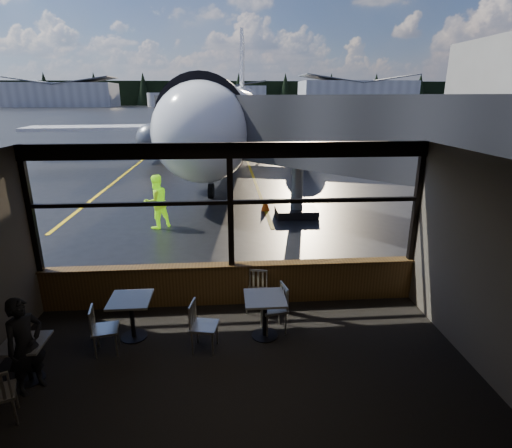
{
  "coord_description": "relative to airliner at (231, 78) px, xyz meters",
  "views": [
    {
      "loc": [
        -0.09,
        -7.9,
        4.36
      ],
      "look_at": [
        0.6,
        1.0,
        1.5
      ],
      "focal_mm": 28.0,
      "sensor_mm": 36.0,
      "label": 1
    }
  ],
  "objects": [
    {
      "name": "ground_plane",
      "position": [
        -0.46,
        98.08,
        -5.57
      ],
      "size": [
        520.0,
        520.0,
        0.0
      ],
      "primitive_type": "plane",
      "color": "black",
      "rests_on": "ground"
    },
    {
      "name": "carpet_floor",
      "position": [
        -0.46,
        -24.92,
        -5.56
      ],
      "size": [
        8.0,
        6.0,
        0.01
      ],
      "primitive_type": "cube",
      "color": "black",
      "rests_on": "ground"
    },
    {
      "name": "ceiling",
      "position": [
        -0.46,
        -24.92,
        -2.07
      ],
      "size": [
        8.0,
        6.0,
        0.04
      ],
      "primitive_type": "cube",
      "color": "#38332D",
      "rests_on": "ground"
    },
    {
      "name": "wall_right",
      "position": [
        3.54,
        -24.92,
        -3.82
      ],
      "size": [
        0.04,
        6.0,
        3.5
      ],
      "primitive_type": "cube",
      "color": "#504940",
      "rests_on": "ground"
    },
    {
      "name": "window_sill",
      "position": [
        -0.46,
        -21.92,
        -5.12
      ],
      "size": [
        8.0,
        0.28,
        0.9
      ],
      "primitive_type": "cube",
      "color": "#4D3317",
      "rests_on": "ground"
    },
    {
      "name": "window_header",
      "position": [
        -0.46,
        -21.92,
        -2.22
      ],
      "size": [
        8.0,
        0.18,
        0.3
      ],
      "primitive_type": "cube",
      "color": "black",
      "rests_on": "ground"
    },
    {
      "name": "mullion_left",
      "position": [
        -4.41,
        -21.92,
        -3.37
      ],
      "size": [
        0.12,
        0.12,
        2.6
      ],
      "primitive_type": "cube",
      "color": "black",
      "rests_on": "ground"
    },
    {
      "name": "mullion_centre",
      "position": [
        -0.46,
        -21.92,
        -3.37
      ],
      "size": [
        0.12,
        0.12,
        2.6
      ],
      "primitive_type": "cube",
      "color": "black",
      "rests_on": "ground"
    },
    {
      "name": "mullion_right",
      "position": [
        3.49,
        -21.92,
        -3.37
      ],
      "size": [
        0.12,
        0.12,
        2.6
      ],
      "primitive_type": "cube",
      "color": "black",
      "rests_on": "ground"
    },
    {
      "name": "window_transom",
      "position": [
        -0.46,
        -21.92,
        -3.27
      ],
      "size": [
        8.0,
        0.1,
        0.08
      ],
      "primitive_type": "cube",
      "color": "black",
      "rests_on": "ground"
    },
    {
      "name": "airliner",
      "position": [
        0.0,
        0.0,
        0.0
      ],
      "size": [
        33.83,
        39.28,
        11.14
      ],
      "primitive_type": null,
      "rotation": [
        0.0,
        0.0,
        -0.1
      ],
      "color": "white",
      "rests_on": "ground_plane"
    },
    {
      "name": "jet_bridge",
      "position": [
        3.14,
        -16.42,
        -3.12
      ],
      "size": [
        9.19,
        11.23,
        4.9
      ],
      "primitive_type": null,
      "color": "#2A2A2D",
      "rests_on": "ground_plane"
    },
    {
      "name": "cafe_table_near",
      "position": [
        0.13,
        -23.26,
        -5.16
      ],
      "size": [
        0.75,
        0.75,
        0.83
      ],
      "primitive_type": null,
      "color": "#ACA79E",
      "rests_on": "carpet_floor"
    },
    {
      "name": "cafe_table_mid",
      "position": [
        -2.34,
        -23.1,
        -5.16
      ],
      "size": [
        0.75,
        0.75,
        0.82
      ],
      "primitive_type": null,
      "color": "gray",
      "rests_on": "carpet_floor"
    },
    {
      "name": "cafe_table_left",
      "position": [
        -3.74,
        -24.19,
        -5.22
      ],
      "size": [
        0.64,
        0.64,
        0.71
      ],
      "primitive_type": null,
      "color": "#A6A199",
      "rests_on": "carpet_floor"
    },
    {
      "name": "chair_near_e",
      "position": [
        0.32,
        -23.09,
        -5.09
      ],
      "size": [
        0.62,
        0.62,
        0.97
      ],
      "primitive_type": null,
      "rotation": [
        0.0,
        0.0,
        1.78
      ],
      "color": "beige",
      "rests_on": "carpet_floor"
    },
    {
      "name": "chair_near_w",
      "position": [
        -0.98,
        -23.59,
        -5.1
      ],
      "size": [
        0.61,
        0.61,
        0.95
      ],
      "primitive_type": null,
      "rotation": [
        0.0,
        0.0,
        -1.76
      ],
      "color": "#BCB6AA",
      "rests_on": "carpet_floor"
    },
    {
      "name": "chair_near_n",
      "position": [
        0.04,
        -22.32,
        -5.13
      ],
      "size": [
        0.6,
        0.6,
        0.89
      ],
      "primitive_type": null,
      "rotation": [
        0.0,
        0.0,
        2.85
      ],
      "color": "#B8B4A6",
      "rests_on": "carpet_floor"
    },
    {
      "name": "chair_mid_w",
      "position": [
        -2.71,
        -23.52,
        -5.12
      ],
      "size": [
        0.57,
        0.57,
        0.91
      ],
      "primitive_type": null,
      "rotation": [
        0.0,
        0.0,
        -1.4
      ],
      "color": "beige",
      "rests_on": "carpet_floor"
    },
    {
      "name": "passenger",
      "position": [
        -3.6,
        -24.41,
        -4.78
      ],
      "size": [
        0.64,
        0.69,
        1.57
      ],
      "primitive_type": "imported",
      "rotation": [
        0.0,
        0.0,
        0.94
      ],
      "color": "black",
      "rests_on": "carpet_floor"
    },
    {
      "name": "ground_crew",
      "position": [
        -2.92,
        -16.36,
        -4.65
      ],
      "size": [
        1.14,
        1.11,
        1.85
      ],
      "primitive_type": "imported",
      "rotation": [
        0.0,
        0.0,
        3.83
      ],
      "color": "#BFF219",
      "rests_on": "ground_plane"
    },
    {
      "name": "cone_nose",
      "position": [
        1.03,
        -14.47,
        -5.33
      ],
      "size": [
        0.35,
        0.35,
        0.48
      ],
      "primitive_type": "cone",
      "color": "#FF4808",
      "rests_on": "ground_plane"
    },
    {
      "name": "cone_wing",
      "position": [
        -4.3,
        -2.72,
        -5.32
      ],
      "size": [
        0.36,
        0.36,
        0.5
      ],
      "primitive_type": "cone",
      "color": "#DA5006",
      "rests_on": "ground_plane"
    },
    {
      "name": "hangar_left",
      "position": [
        -70.46,
        158.08,
        -0.07
      ],
      "size": [
        45.0,
        18.0,
        11.0
      ],
      "primitive_type": null,
      "color": "silver",
      "rests_on": "ground_plane"
    },
    {
      "name": "hangar_mid",
      "position": [
        -0.46,
        163.08,
        -0.57
      ],
      "size": [
        38.0,
        15.0,
        10.0
      ],
      "primitive_type": null,
      "color": "silver",
      "rests_on": "ground_plane"
    },
    {
      "name": "hangar_right",
      "position": [
        59.54,
        156.08,
        0.43
      ],
      "size": [
        50.0,
        20.0,
        12.0
      ],
      "primitive_type": null,
      "color": "silver",
      "rests_on": "ground_plane"
    },
    {
      "name": "fuel_tank_a",
      "position": [
        -30.46,
        160.08,
        -2.57
      ],
      "size": [
        8.0,
        8.0,
        6.0
      ],
      "primitive_type": "cylinder",
      "color": "silver",
      "rests_on": "ground_plane"
    },
    {
      "name": "fuel_tank_b",
      "position": [
        -20.46,
        160.08,
        -2.57
      ],
      "size": [
        8.0,
        8.0,
        6.0
      ],
      "primitive_type": "cylinder",
      "color": "silver",
      "rests_on": "ground_plane"
    },
    {
      "name": "fuel_tank_c",
      "position": [
        -10.46,
        160.08,
        -2.57
      ],
      "size": [
        8.0,
        8.0,
        6.0
      ],
      "primitive_type": "cylinder",
      "color": "silver",
      "rests_on": "ground_plane"
    },
    {
      "name": "treeline",
      "position": [
        -0.46,
        188.08,
        0.43
      ],
      "size": [
        360.0,
        3.0,
        12.0
      ],
      "primitive_type": "cube",
      "color": "black",
      "rests_on": "ground_plane"
    }
  ]
}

